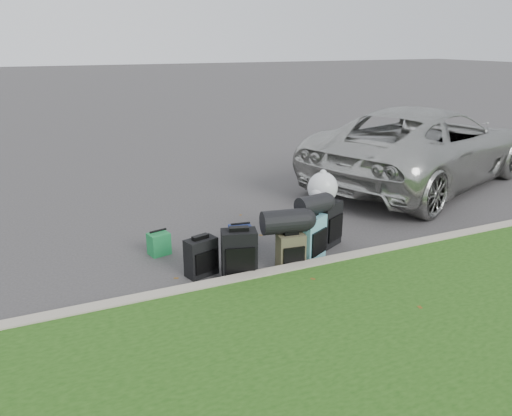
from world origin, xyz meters
name	(u,v)px	position (x,y,z in m)	size (l,w,h in m)	color
ground	(268,247)	(0.00, 0.00, 0.00)	(120.00, 120.00, 0.00)	#383535
curb	(302,269)	(0.00, -1.00, 0.07)	(120.00, 0.18, 0.15)	#9E937F
suv	(423,146)	(4.40, 1.80, 0.80)	(2.64, 5.72, 1.59)	#B7B7B2
suitcase_small_black	(201,257)	(-1.16, -0.47, 0.25)	(0.39, 0.22, 0.49)	black
suitcase_large_black_left	(239,254)	(-0.75, -0.73, 0.31)	(0.44, 0.26, 0.63)	black
suitcase_olive	(291,252)	(-0.04, -0.77, 0.24)	(0.35, 0.22, 0.48)	#3C3926
suitcase_teal	(310,238)	(0.35, -0.61, 0.31)	(0.43, 0.26, 0.62)	teal
suitcase_large_black_right	(327,224)	(0.82, -0.27, 0.33)	(0.44, 0.26, 0.65)	black
tote_green	(159,244)	(-1.50, 0.40, 0.16)	(0.27, 0.22, 0.31)	#1B7D3D
tote_navy	(241,237)	(-0.37, 0.13, 0.17)	(0.31, 0.24, 0.33)	navy
duffel_left	(284,222)	(-0.10, -0.68, 0.64)	(0.31, 0.31, 0.58)	black
duffel_right	(313,205)	(0.43, -0.52, 0.75)	(0.26, 0.26, 0.47)	black
trash_bag	(323,188)	(0.74, -0.24, 0.87)	(0.43, 0.43, 0.43)	silver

